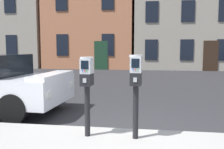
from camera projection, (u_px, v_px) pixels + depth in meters
ground_plane at (121, 140)px, 4.26m from camera, size 160.00×160.00×0.00m
parking_meter_near_kerb at (87, 82)px, 3.98m from camera, size 0.23×0.26×1.30m
parking_meter_twin_adjacent at (136, 81)px, 3.86m from camera, size 0.23×0.26×1.33m
townhouse_orange_brick at (182, 2)px, 20.02m from camera, size 7.35×6.56×10.63m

